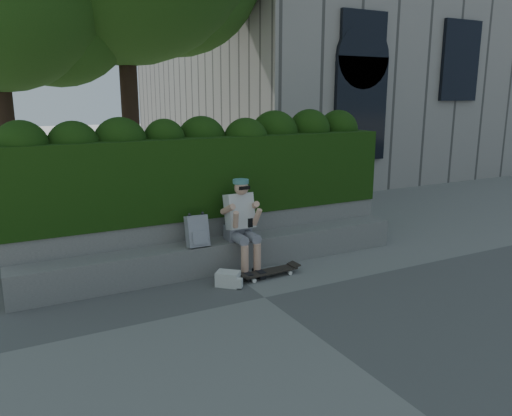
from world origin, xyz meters
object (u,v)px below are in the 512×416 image
person (241,222)px  backpack_plaid (197,231)px  backpack_ground (228,279)px  skateboard (269,272)px

person → backpack_plaid: size_ratio=3.07×
backpack_ground → skateboard: bearing=44.9°
person → skateboard: bearing=-62.7°
person → backpack_ground: (-0.44, -0.47, -0.65)m
person → backpack_ground: person is taller
skateboard → backpack_plaid: size_ratio=1.96×
skateboard → backpack_plaid: bearing=146.9°
backpack_plaid → backpack_ground: 0.83m
person → skateboard: 0.84m
skateboard → backpack_ground: (-0.67, -0.03, 0.03)m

